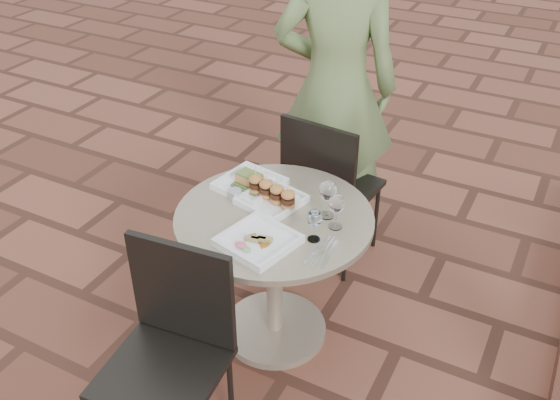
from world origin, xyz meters
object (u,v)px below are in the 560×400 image
at_px(chair_near, 172,338).
at_px(plate_sliders, 272,195).
at_px(diner, 335,89).
at_px(plate_salmon, 249,183).
at_px(chair_far, 326,180).
at_px(plate_tuna, 258,240).
at_px(cafe_table, 274,258).

relative_size(chair_near, plate_sliders, 3.03).
xyz_separation_m(diner, plate_salmon, (-0.09, -0.80, -0.20)).
xyz_separation_m(chair_far, plate_salmon, (-0.19, -0.49, 0.20)).
distance_m(chair_far, plate_sliders, 0.60).
bearing_deg(chair_far, chair_near, 93.13).
xyz_separation_m(chair_far, plate_sliders, (-0.03, -0.56, 0.22)).
bearing_deg(plate_tuna, plate_sliders, 107.70).
relative_size(cafe_table, plate_tuna, 2.64).
bearing_deg(plate_salmon, plate_sliders, -23.97).
bearing_deg(plate_sliders, cafe_table, -55.68).
xyz_separation_m(plate_salmon, plate_sliders, (0.16, -0.07, 0.02)).
distance_m(diner, plate_salmon, 0.83).
bearing_deg(plate_sliders, plate_tuna, -72.30).
xyz_separation_m(cafe_table, plate_salmon, (-0.21, 0.15, 0.27)).
height_order(plate_salmon, plate_tuna, plate_salmon).
bearing_deg(chair_far, cafe_table, 97.76).
xyz_separation_m(cafe_table, chair_far, (-0.02, 0.65, 0.07)).
xyz_separation_m(chair_far, plate_tuna, (0.06, -0.86, 0.20)).
xyz_separation_m(cafe_table, plate_sliders, (-0.06, 0.08, 0.29)).
distance_m(cafe_table, chair_far, 0.65).
distance_m(plate_sliders, plate_tuna, 0.32).
xyz_separation_m(chair_near, plate_salmon, (-0.13, 0.84, 0.20)).
bearing_deg(chair_near, diner, 85.73).
bearing_deg(plate_salmon, chair_far, 68.66).
bearing_deg(plate_salmon, plate_tuna, -55.57).
bearing_deg(cafe_table, plate_tuna, -79.80).
distance_m(plate_salmon, plate_tuna, 0.45).
distance_m(chair_far, plate_salmon, 0.57).
relative_size(chair_near, plate_tuna, 2.73).
bearing_deg(plate_sliders, chair_far, 86.53).
relative_size(diner, plate_tuna, 5.56).
distance_m(chair_far, chair_near, 1.34).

